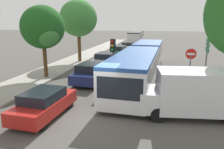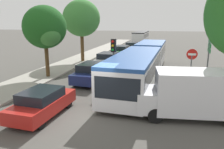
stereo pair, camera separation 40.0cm
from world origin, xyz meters
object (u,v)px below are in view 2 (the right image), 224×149
Objects in this scene: articulated_bus at (144,61)px; city_bus_rear at (141,36)px; white_van at (194,93)px; queued_car_silver at (108,60)px; queued_car_green at (122,51)px; tree_left_mid at (45,28)px; tree_left_far at (82,19)px; queued_car_navy at (92,73)px; queued_car_red at (43,103)px; traffic_light at (113,52)px; no_entry_sign at (191,63)px; queued_car_tan at (132,46)px; direction_sign_post at (209,51)px.

city_bus_rear is (-3.80, 31.55, -0.07)m from articulated_bus.
white_van is (3.16, -7.17, -0.20)m from articulated_bus.
queued_car_silver is 1.01× the size of queued_car_green.
queued_car_silver is (-3.94, 3.53, -0.68)m from articulated_bus.
articulated_bus is at bearing 14.68° from tree_left_mid.
articulated_bus is 3.90× the size of queued_car_green.
queued_car_green is at bearing 54.22° from tree_left_far.
queued_car_navy reaches higher than queued_car_silver.
queued_car_red is 6.37m from traffic_light.
queued_car_silver is 6.90m from queued_car_green.
queued_car_navy is at bearing -175.50° from queued_car_green.
articulated_bus is 9.68m from queued_car_red.
traffic_light reaches higher than no_entry_sign.
queued_car_navy is 19.07m from queued_car_tan.
city_bus_rear is 2.12× the size of white_van.
city_bus_rear reaches higher than queued_car_red.
tree_left_mid reaches higher than queued_car_navy.
direction_sign_post is 12.34m from tree_left_mid.
direction_sign_post is at bearing -140.93° from queued_car_green.
queued_car_navy is at bearing -42.47° from white_van.
queued_car_silver is at bearing -179.62° from city_bus_rear.
queued_car_silver is 0.84× the size of white_van.
queued_car_red is 1.41× the size of no_entry_sign.
white_van reaches higher than queued_car_silver.
traffic_light is at bearing -176.05° from city_bus_rear.
queued_car_silver is 1.29× the size of traffic_light.
articulated_bus is at bearing 158.88° from traffic_light.
direction_sign_post reaches higher than traffic_light.
traffic_light is 1.21× the size of no_entry_sign.
tree_left_mid is at bearing -91.39° from traffic_light.
queued_car_tan is 0.58× the size of tree_left_far.
queued_car_tan is (0.08, 19.07, -0.07)m from queued_car_navy.
tree_left_mid reaches higher than queued_car_red.
white_van is 1.45× the size of direction_sign_post.
queued_car_silver is (-0.30, 5.90, -0.01)m from queued_car_navy.
queued_car_red is at bearing -62.27° from tree_left_mid.
articulated_bus reaches higher than queued_car_silver.
white_van is 6.56m from traffic_light.
no_entry_sign is (7.44, 6.09, 1.19)m from queued_car_red.
tree_left_mid is (-3.65, -12.42, 3.29)m from queued_car_green.
queued_car_silver is 12.86m from white_van.
city_bus_rear is at bearing 81.96° from tree_left_far.
city_bus_rear is 1.89× the size of tree_left_mid.
queued_car_green is 1.27× the size of traffic_light.
queued_car_navy is 1.11× the size of queued_car_tan.
articulated_bus is 3.73m from traffic_light.
no_entry_sign is 0.48× the size of tree_left_mid.
city_bus_rear reaches higher than queued_car_silver.
queued_car_navy is (-3.63, -2.36, -0.67)m from articulated_bus.
queued_car_green is (-0.01, 6.90, -0.01)m from queued_car_silver.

